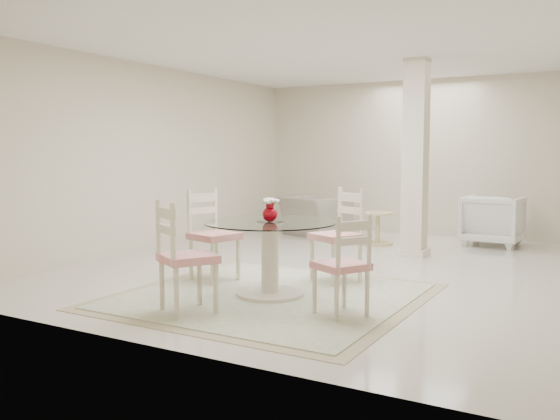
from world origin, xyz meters
The scene contains 13 objects.
ground centered at (0.00, 0.00, 0.00)m, with size 7.00×7.00×0.00m, color beige.
room_shell centered at (0.00, 0.00, 1.86)m, with size 6.02×7.02×2.71m.
column centered at (0.50, 1.30, 1.35)m, with size 0.30×0.30×2.70m, color beige.
area_rug centered at (-0.02, -1.75, 0.01)m, with size 2.84×2.84×0.02m.
dining_table centered at (-0.02, -1.75, 0.38)m, with size 1.30×1.30×0.75m.
red_vase centered at (-0.02, -1.75, 0.87)m, with size 0.18×0.17×0.24m.
dining_chair_east centered at (0.93, -2.09, 0.52)m, with size 0.54×0.54×1.00m.
dining_chair_north centered at (0.32, -0.79, 0.60)m, with size 0.61×0.61×1.14m.
dining_chair_west centered at (-0.99, -1.43, 0.60)m, with size 0.55×0.55×1.13m.
dining_chair_south centered at (-0.37, -2.71, 0.59)m, with size 0.61×0.61×1.11m.
recliner_taupe centered at (-1.63, 2.49, 0.34)m, with size 1.04×0.91×0.68m, color gray.
armchair_white centered at (1.28, 2.82, 0.39)m, with size 0.83×0.86×0.78m, color white.
side_table centered at (-0.30, 2.01, 0.23)m, with size 0.49×0.49×0.51m.
Camera 1 is at (2.93, -6.73, 1.42)m, focal length 38.00 mm.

